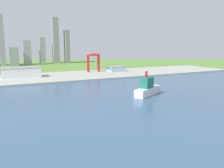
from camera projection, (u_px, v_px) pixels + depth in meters
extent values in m
plane|color=#5B8438|center=(85.00, 98.00, 268.75)|extent=(2400.00, 2400.00, 0.00)
cube|color=#385675|center=(105.00, 111.00, 215.57)|extent=(840.00, 360.00, 0.15)
cube|color=#9EA397|center=(53.00, 77.00, 436.89)|extent=(840.00, 140.00, 2.50)
cube|color=white|center=(148.00, 91.00, 281.95)|extent=(49.34, 34.26, 9.77)
cube|color=#1E6B59|center=(147.00, 83.00, 277.49)|extent=(20.55, 17.51, 13.35)
cylinder|color=red|center=(146.00, 74.00, 273.69)|extent=(2.94, 2.94, 7.81)
cube|color=red|center=(89.00, 64.00, 497.55)|extent=(2.20, 2.20, 36.94)
cube|color=red|center=(99.00, 64.00, 508.44)|extent=(2.20, 2.20, 36.94)
cube|color=red|center=(88.00, 64.00, 504.64)|extent=(2.20, 2.20, 36.94)
cube|color=red|center=(98.00, 63.00, 515.52)|extent=(2.20, 2.20, 36.94)
cube|color=red|center=(93.00, 55.00, 503.12)|extent=(27.70, 10.00, 2.80)
cube|color=red|center=(95.00, 54.00, 493.75)|extent=(2.60, 40.13, 2.60)
cube|color=white|center=(21.00, 73.00, 419.23)|extent=(68.15, 30.84, 17.82)
cube|color=gray|center=(21.00, 68.00, 417.60)|extent=(69.52, 31.46, 1.20)
cube|color=#99BCD1|center=(116.00, 69.00, 517.57)|extent=(38.59, 25.79, 10.52)
cube|color=gray|center=(116.00, 67.00, 516.56)|extent=(39.36, 26.31, 1.20)
cube|color=gray|center=(2.00, 40.00, 685.31)|extent=(15.40, 23.02, 155.73)
cube|color=gray|center=(14.00, 57.00, 682.14)|extent=(26.81, 27.36, 56.93)
cube|color=#939799|center=(27.00, 53.00, 704.79)|extent=(22.60, 15.76, 78.10)
cube|color=#979BA2|center=(42.00, 51.00, 763.84)|extent=(19.40, 18.08, 89.54)
cube|color=gray|center=(55.00, 41.00, 774.13)|extent=(20.39, 26.42, 157.40)
cube|color=gray|center=(67.00, 47.00, 788.64)|extent=(14.21, 27.96, 115.08)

